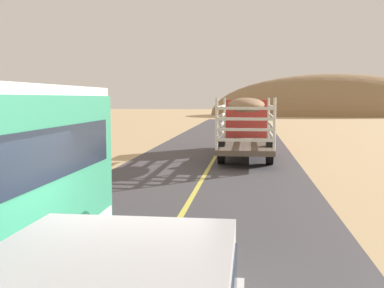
# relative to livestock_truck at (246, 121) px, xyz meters

# --- Properties ---
(livestock_truck) EXTENTS (2.53, 9.70, 3.02)m
(livestock_truck) POSITION_rel_livestock_truck_xyz_m (0.00, 0.00, 0.00)
(livestock_truck) COLOR #B2332D
(livestock_truck) RESTS_ON road_surface
(distant_hill) EXTENTS (42.84, 19.39, 14.37)m
(distant_hill) POSITION_rel_livestock_truck_xyz_m (14.73, 58.38, -1.79)
(distant_hill) COLOR #8D6E4C
(distant_hill) RESTS_ON ground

